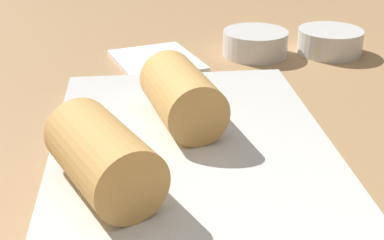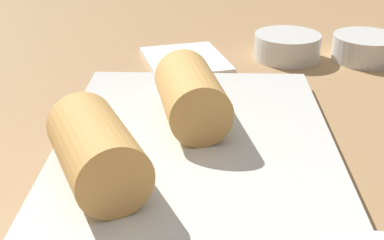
% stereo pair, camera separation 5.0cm
% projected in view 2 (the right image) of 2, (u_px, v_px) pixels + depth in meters
% --- Properties ---
extents(table_surface, '(1.80, 1.40, 0.02)m').
position_uv_depth(table_surface, '(202.00, 179.00, 0.42)').
color(table_surface, '#A87F54').
rests_on(table_surface, ground).
extents(serving_plate, '(0.31, 0.22, 0.01)m').
position_uv_depth(serving_plate, '(192.00, 151.00, 0.42)').
color(serving_plate, silver).
rests_on(serving_plate, table_surface).
extents(roll_front_left, '(0.10, 0.07, 0.05)m').
position_uv_depth(roll_front_left, '(187.00, 93.00, 0.45)').
color(roll_front_left, '#DBA356').
rests_on(roll_front_left, serving_plate).
extents(roll_front_right, '(0.10, 0.08, 0.05)m').
position_uv_depth(roll_front_right, '(91.00, 147.00, 0.36)').
color(roll_front_right, '#DBA356').
rests_on(roll_front_right, serving_plate).
extents(dipping_bowl_near, '(0.08, 0.08, 0.03)m').
position_uv_depth(dipping_bowl_near, '(285.00, 45.00, 0.64)').
color(dipping_bowl_near, silver).
rests_on(dipping_bowl_near, table_surface).
extents(dipping_bowl_far, '(0.08, 0.08, 0.03)m').
position_uv_depth(dipping_bowl_far, '(364.00, 47.00, 0.63)').
color(dipping_bowl_far, silver).
rests_on(dipping_bowl_far, table_surface).
extents(napkin, '(0.13, 0.12, 0.01)m').
position_uv_depth(napkin, '(183.00, 60.00, 0.63)').
color(napkin, white).
rests_on(napkin, table_surface).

